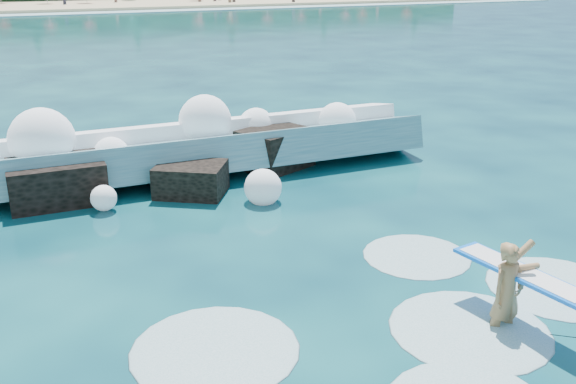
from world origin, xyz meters
name	(u,v)px	position (x,y,z in m)	size (l,w,h in m)	color
ground	(253,313)	(0.00, 0.00, 0.00)	(200.00, 200.00, 0.00)	#062637
beach	(24,6)	(0.00, 78.00, 0.20)	(140.00, 20.00, 0.40)	tan
wet_band	(29,14)	(0.00, 67.00, 0.04)	(140.00, 5.00, 0.08)	silver
breaking_wave	(81,164)	(-1.71, 7.65, 0.56)	(18.44, 2.85, 1.59)	teal
rock_cluster	(168,171)	(0.26, 6.65, 0.39)	(7.86, 3.15, 1.24)	black
surfer_with_board	(510,290)	(3.49, -1.91, 0.62)	(1.05, 2.88, 1.68)	#A67A4D
wave_spray	(46,152)	(-2.48, 7.45, 1.00)	(15.01, 4.40, 2.13)	white
surf_foam	(441,322)	(2.62, -1.43, 0.00)	(9.20, 6.22, 0.13)	silver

